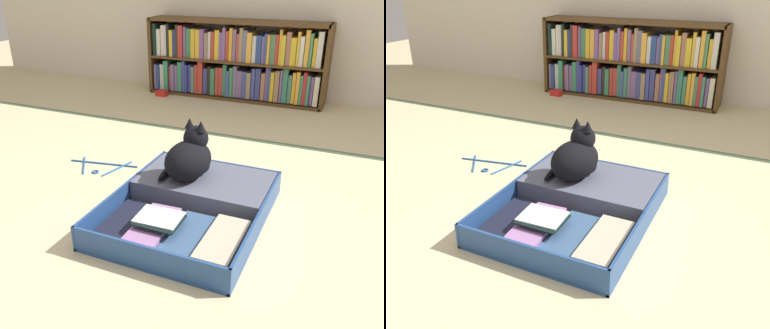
# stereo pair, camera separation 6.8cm
# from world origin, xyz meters

# --- Properties ---
(ground_plane) EXTENTS (10.00, 10.00, 0.00)m
(ground_plane) POSITION_xyz_m (0.00, 0.00, 0.00)
(ground_plane) COLOR beige
(tatami_border) EXTENTS (4.80, 0.05, 0.00)m
(tatami_border) POSITION_xyz_m (0.00, 1.28, 0.00)
(tatami_border) COLOR #364933
(tatami_border) RESTS_ON ground_plane
(bookshelf) EXTENTS (1.59, 0.29, 0.67)m
(bookshelf) POSITION_xyz_m (-0.40, 2.23, 0.32)
(bookshelf) COLOR #51371B
(bookshelf) RESTS_ON ground_plane
(open_suitcase) EXTENTS (0.67, 0.83, 0.12)m
(open_suitcase) POSITION_xyz_m (0.03, 0.27, 0.05)
(open_suitcase) COLOR navy
(open_suitcase) RESTS_ON ground_plane
(black_cat) EXTENTS (0.27, 0.31, 0.29)m
(black_cat) POSITION_xyz_m (-0.04, 0.39, 0.22)
(black_cat) COLOR black
(black_cat) RESTS_ON open_suitcase
(clothes_hanger) EXTENTS (0.42, 0.25, 0.01)m
(clothes_hanger) POSITION_xyz_m (-0.67, 0.51, 0.01)
(clothes_hanger) COLOR #1F5395
(clothes_hanger) RESTS_ON ground_plane
(small_red_pouch) EXTENTS (0.10, 0.07, 0.05)m
(small_red_pouch) POSITION_xyz_m (-1.03, 2.02, 0.02)
(small_red_pouch) COLOR red
(small_red_pouch) RESTS_ON ground_plane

